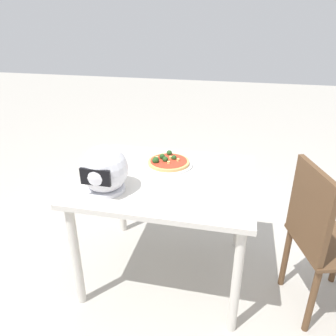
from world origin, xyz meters
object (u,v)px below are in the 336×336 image
(pizza, at_px, (168,161))
(motorcycle_helmet, at_px, (104,170))
(dining_table, at_px, (167,190))
(chair_side, at_px, (321,235))

(pizza, bearing_deg, motorcycle_helmet, 56.76)
(pizza, xyz_separation_m, motorcycle_helmet, (0.26, 0.39, 0.10))
(pizza, bearing_deg, dining_table, 101.54)
(chair_side, bearing_deg, dining_table, -6.71)
(dining_table, xyz_separation_m, chair_side, (-0.87, 0.10, -0.11))
(dining_table, xyz_separation_m, pizza, (0.03, -0.17, 0.11))
(chair_side, bearing_deg, motorcycle_helmet, 6.11)
(pizza, height_order, chair_side, chair_side)
(motorcycle_helmet, relative_size, chair_side, 0.28)
(dining_table, relative_size, motorcycle_helmet, 3.95)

